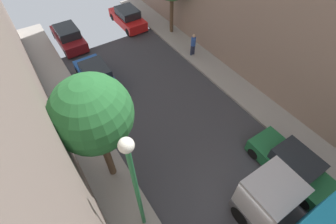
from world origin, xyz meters
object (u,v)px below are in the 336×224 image
parked_car_left_3 (96,76)px  parked_car_right_2 (291,165)px  parked_car_right_3 (128,18)px  lamp_post (135,181)px  pedestrian (193,44)px  parked_car_left_4 (68,37)px  street_tree_0 (92,115)px

parked_car_left_3 → parked_car_right_2: bearing=-65.0°
parked_car_right_2 → parked_car_right_3: same height
parked_car_right_2 → parked_car_right_3: (0.00, 17.48, 0.00)m
parked_car_left_3 → lamp_post: size_ratio=0.66×
pedestrian → lamp_post: lamp_post is taller
parked_car_left_4 → parked_car_right_2: bearing=-72.7°
parked_car_right_3 → parked_car_right_2: bearing=-90.0°
parked_car_right_2 → lamp_post: lamp_post is taller
street_tree_0 → pedestrian: bearing=31.4°
parked_car_left_4 → parked_car_right_3: bearing=1.5°
street_tree_0 → lamp_post: 2.99m
parked_car_left_3 → parked_car_left_4: same height
street_tree_0 → parked_car_left_4: bearing=80.9°
parked_car_left_4 → street_tree_0: street_tree_0 is taller
parked_car_left_4 → lamp_post: (-1.90, -15.48, 3.51)m
pedestrian → parked_car_left_3: bearing=172.3°
parked_car_left_3 → parked_car_left_4: (0.00, 5.78, 0.00)m
parked_car_left_3 → lamp_post: 10.50m
parked_car_left_3 → street_tree_0: (-2.01, -6.74, 3.90)m
parked_car_left_4 → street_tree_0: bearing=-99.1°
street_tree_0 → lamp_post: size_ratio=0.96×
parked_car_left_3 → lamp_post: (-1.90, -9.71, 3.51)m
parked_car_right_3 → pedestrian: (1.99, -6.91, 0.35)m
parked_car_left_4 → pedestrian: size_ratio=2.44×
parked_car_right_3 → pedestrian: size_ratio=2.44×
parked_car_left_4 → pedestrian: 10.03m
parked_car_left_4 → parked_car_right_3: (5.40, 0.14, 0.00)m
parked_car_left_4 → lamp_post: 15.99m
pedestrian → parked_car_right_3: bearing=106.1°
parked_car_right_2 → street_tree_0: size_ratio=0.69×
pedestrian → street_tree_0: (-9.41, -5.75, 3.54)m
parked_car_left_3 → lamp_post: bearing=-101.1°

